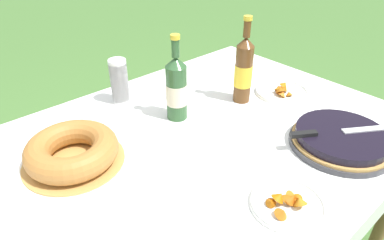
% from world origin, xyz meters
% --- Properties ---
extents(garden_table, '(1.78, 1.12, 0.76)m').
position_xyz_m(garden_table, '(0.00, 0.00, 0.69)').
color(garden_table, brown).
rests_on(garden_table, ground_plane).
extents(tablecloth, '(1.79, 1.13, 0.10)m').
position_xyz_m(tablecloth, '(0.00, 0.00, 0.75)').
color(tablecloth, white).
rests_on(tablecloth, garden_table).
extents(berry_tart, '(0.34, 0.34, 0.06)m').
position_xyz_m(berry_tart, '(0.45, -0.35, 0.79)').
color(berry_tart, '#38383D').
rests_on(berry_tart, tablecloth).
extents(serving_knife, '(0.33, 0.22, 0.01)m').
position_xyz_m(serving_knife, '(0.42, -0.34, 0.82)').
color(serving_knife, silver).
rests_on(serving_knife, berry_tart).
extents(bundt_cake, '(0.32, 0.32, 0.09)m').
position_xyz_m(bundt_cake, '(-0.27, 0.17, 0.80)').
color(bundt_cake, tan).
rests_on(bundt_cake, tablecloth).
extents(cup_stack, '(0.07, 0.07, 0.19)m').
position_xyz_m(cup_stack, '(0.06, 0.41, 0.85)').
color(cup_stack, white).
rests_on(cup_stack, tablecloth).
extents(cider_bottle_green, '(0.08, 0.08, 0.33)m').
position_xyz_m(cider_bottle_green, '(0.15, 0.16, 0.88)').
color(cider_bottle_green, '#2D562D').
rests_on(cider_bottle_green, tablecloth).
extents(cider_bottle_amber, '(0.07, 0.07, 0.35)m').
position_xyz_m(cider_bottle_amber, '(0.44, 0.09, 0.90)').
color(cider_bottle_amber, brown).
rests_on(cider_bottle_amber, tablecloth).
extents(snack_plate_near, '(0.23, 0.23, 0.06)m').
position_xyz_m(snack_plate_near, '(0.62, 0.01, 0.77)').
color(snack_plate_near, white).
rests_on(snack_plate_near, tablecloth).
extents(snack_plate_left, '(0.21, 0.21, 0.06)m').
position_xyz_m(snack_plate_left, '(0.08, -0.40, 0.77)').
color(snack_plate_left, white).
rests_on(snack_plate_left, tablecloth).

